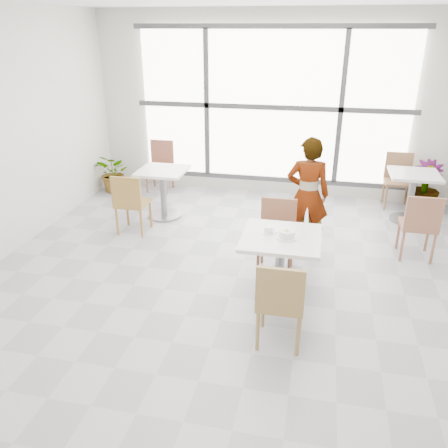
% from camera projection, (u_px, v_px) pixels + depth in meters
% --- Properties ---
extents(floor, '(7.00, 7.00, 0.00)m').
position_uv_depth(floor, '(230.00, 297.00, 4.96)').
color(floor, '#9E9EA5').
rests_on(floor, ground).
extents(wall_back, '(6.00, 0.00, 6.00)m').
position_uv_depth(wall_back, '(273.00, 106.00, 7.49)').
color(wall_back, silver).
rests_on(wall_back, ground).
extents(window, '(4.60, 0.07, 2.52)m').
position_uv_depth(window, '(272.00, 107.00, 7.43)').
color(window, white).
rests_on(window, ground).
extents(main_table, '(0.80, 0.80, 0.75)m').
position_uv_depth(main_table, '(280.00, 256.00, 4.72)').
color(main_table, white).
rests_on(main_table, ground).
extents(chair_near, '(0.42, 0.42, 0.87)m').
position_uv_depth(chair_near, '(280.00, 300.00, 4.01)').
color(chair_near, olive).
rests_on(chair_near, ground).
extents(chair_far, '(0.42, 0.42, 0.87)m').
position_uv_depth(chair_far, '(277.00, 231.00, 5.36)').
color(chair_far, brown).
rests_on(chair_far, ground).
extents(oatmeal_bowl, '(0.21, 0.21, 0.09)m').
position_uv_depth(oatmeal_bowl, '(287.00, 234.00, 4.57)').
color(oatmeal_bowl, white).
rests_on(oatmeal_bowl, main_table).
extents(coffee_cup, '(0.16, 0.13, 0.07)m').
position_uv_depth(coffee_cup, '(268.00, 230.00, 4.69)').
color(coffee_cup, white).
rests_on(coffee_cup, main_table).
extents(person, '(0.57, 0.39, 1.50)m').
position_uv_depth(person, '(308.00, 195.00, 5.77)').
color(person, black).
rests_on(person, ground).
extents(bg_table_left, '(0.70, 0.70, 0.75)m').
position_uv_depth(bg_table_left, '(163.00, 186.00, 6.88)').
color(bg_table_left, white).
rests_on(bg_table_left, ground).
extents(bg_table_right, '(0.70, 0.70, 0.75)m').
position_uv_depth(bg_table_right, '(412.00, 190.00, 6.72)').
color(bg_table_right, silver).
rests_on(bg_table_right, ground).
extents(bg_chair_left_near, '(0.42, 0.42, 0.87)m').
position_uv_depth(bg_chair_left_near, '(130.00, 201.00, 6.28)').
color(bg_chair_left_near, olive).
rests_on(bg_chair_left_near, ground).
extents(bg_chair_left_far, '(0.42, 0.42, 0.87)m').
position_uv_depth(bg_chair_left_far, '(161.00, 162.00, 8.07)').
color(bg_chair_left_far, '#995B47').
rests_on(bg_chair_left_far, ground).
extents(bg_chair_right_near, '(0.42, 0.42, 0.87)m').
position_uv_depth(bg_chair_right_near, '(420.00, 223.00, 5.57)').
color(bg_chair_right_near, '#905C44').
rests_on(bg_chair_right_near, ground).
extents(bg_chair_right_far, '(0.42, 0.42, 0.87)m').
position_uv_depth(bg_chair_right_far, '(398.00, 176.00, 7.29)').
color(bg_chair_right_far, '#8E6645').
rests_on(bg_chair_right_far, ground).
extents(plant_left, '(0.78, 0.74, 0.68)m').
position_uv_depth(plant_left, '(114.00, 173.00, 8.00)').
color(plant_left, '#53723D').
rests_on(plant_left, ground).
extents(plant_right, '(0.51, 0.51, 0.81)m').
position_uv_depth(plant_right, '(425.00, 186.00, 7.16)').
color(plant_right, '#3B8A3C').
rests_on(plant_right, ground).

